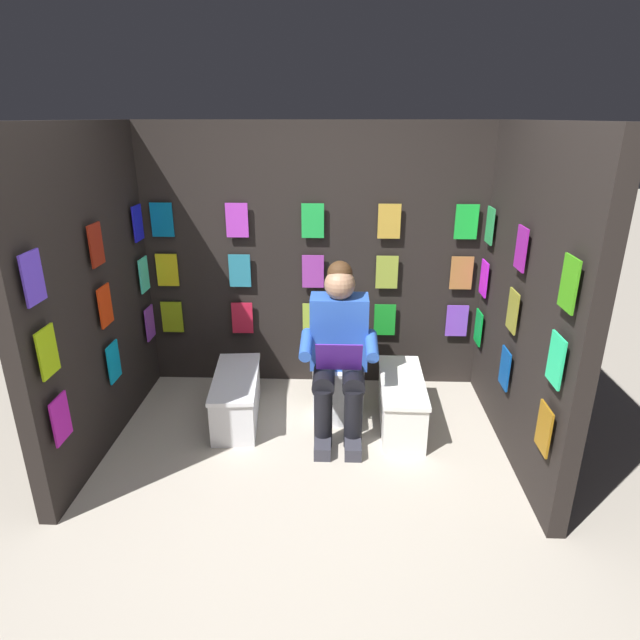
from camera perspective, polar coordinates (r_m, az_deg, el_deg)
ground_plane at (r=3.10m, az=-2.40°, el=-21.60°), size 30.00×30.00×0.00m
display_wall_back at (r=4.26m, az=-0.70°, el=6.47°), size 2.75×0.14×2.08m
display_wall_left at (r=3.55m, az=21.29°, el=2.04°), size 0.14×1.79×2.08m
display_wall_right at (r=3.70m, az=-23.26°, el=2.52°), size 0.14×1.79×2.08m
toilet at (r=4.00m, az=1.98°, el=-5.41°), size 0.41×0.55×0.77m
person_reading at (r=3.68m, az=2.02°, el=-3.14°), size 0.53×0.68×1.19m
comic_longbox_near at (r=3.91m, az=8.64°, el=-8.65°), size 0.32×0.80×0.37m
comic_longbox_far at (r=3.99m, az=-8.88°, el=-8.14°), size 0.38×0.81×0.35m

